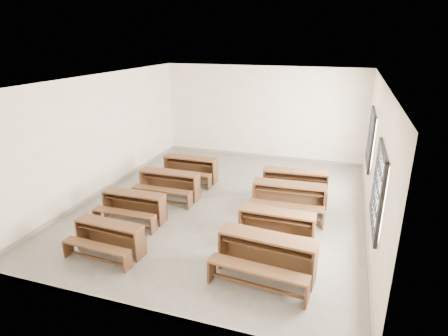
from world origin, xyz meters
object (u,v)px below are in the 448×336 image
(desk_set_7, at_px, (295,182))
(desk_set_2, at_px, (169,183))
(desk_set_6, at_px, (289,197))
(desk_set_5, at_px, (276,225))
(desk_set_1, at_px, (133,205))
(desk_set_0, at_px, (109,236))
(desk_set_4, at_px, (266,254))
(desk_set_3, at_px, (190,167))

(desk_set_7, bearing_deg, desk_set_2, -166.08)
(desk_set_6, bearing_deg, desk_set_5, -93.59)
(desk_set_1, distance_m, desk_set_6, 3.71)
(desk_set_0, height_order, desk_set_2, desk_set_2)
(desk_set_1, xyz_separation_m, desk_set_2, (0.21, 1.45, 0.03))
(desk_set_0, bearing_deg, desk_set_5, 27.98)
(desk_set_5, relative_size, desk_set_7, 0.90)
(desk_set_4, bearing_deg, desk_set_5, 97.31)
(desk_set_6, bearing_deg, desk_set_1, -159.42)
(desk_set_5, distance_m, desk_set_6, 1.43)
(desk_set_1, relative_size, desk_set_3, 0.94)
(desk_set_5, bearing_deg, desk_set_0, -154.92)
(desk_set_5, relative_size, desk_set_6, 0.88)
(desk_set_0, bearing_deg, desk_set_3, 93.74)
(desk_set_4, height_order, desk_set_5, desk_set_4)
(desk_set_3, xyz_separation_m, desk_set_5, (3.13, -2.76, -0.01))
(desk_set_0, bearing_deg, desk_set_2, 94.72)
(desk_set_1, bearing_deg, desk_set_3, 84.61)
(desk_set_2, distance_m, desk_set_6, 3.20)
(desk_set_3, height_order, desk_set_4, desk_set_4)
(desk_set_1, distance_m, desk_set_5, 3.38)
(desk_set_2, relative_size, desk_set_4, 0.88)
(desk_set_0, height_order, desk_set_5, desk_set_5)
(desk_set_4, distance_m, desk_set_7, 3.66)
(desk_set_2, bearing_deg, desk_set_5, -24.27)
(desk_set_4, bearing_deg, desk_set_1, 166.25)
(desk_set_3, relative_size, desk_set_5, 1.02)
(desk_set_3, relative_size, desk_set_6, 0.90)
(desk_set_5, distance_m, desk_set_7, 2.45)
(desk_set_7, bearing_deg, desk_set_6, -94.32)
(desk_set_2, xyz_separation_m, desk_set_5, (3.17, -1.42, -0.01))
(desk_set_5, bearing_deg, desk_set_1, -179.14)
(desk_set_4, xyz_separation_m, desk_set_7, (-0.01, 3.66, -0.01))
(desk_set_3, bearing_deg, desk_set_5, -41.11)
(desk_set_7, bearing_deg, desk_set_4, -93.77)
(desk_set_5, bearing_deg, desk_set_2, 156.27)
(desk_set_3, height_order, desk_set_6, desk_set_6)
(desk_set_2, relative_size, desk_set_6, 0.90)
(desk_set_6, relative_size, desk_set_7, 1.02)
(desk_set_5, xyz_separation_m, desk_set_6, (0.03, 1.43, 0.05))
(desk_set_1, relative_size, desk_set_2, 0.94)
(desk_set_1, height_order, desk_set_2, desk_set_2)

